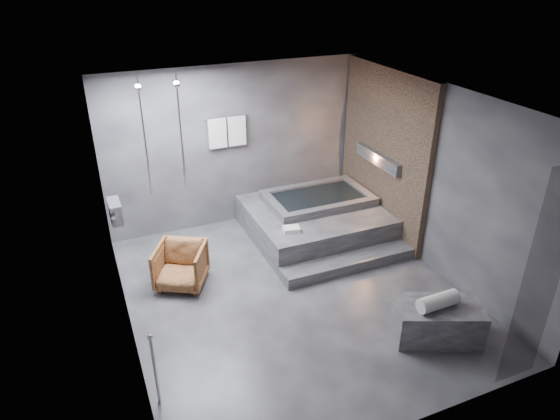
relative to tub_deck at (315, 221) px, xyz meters
name	(u,v)px	position (x,y,z in m)	size (l,w,h in m)	color
room	(315,172)	(-0.65, -1.21, 1.48)	(5.00, 5.04, 2.82)	#29292B
tub_deck	(315,221)	(0.00, 0.00, 0.00)	(2.20, 2.00, 0.50)	#2D2D2F
tub_step	(349,263)	(0.00, -1.18, -0.16)	(2.20, 0.36, 0.18)	#2D2D2F
concrete_bench	(437,321)	(0.24, -2.97, -0.01)	(1.05, 0.58, 0.47)	#343436
driftwood_chair	(181,266)	(-2.47, -0.59, 0.07)	(0.68, 0.70, 0.64)	#4A2712
rolled_towel	(438,301)	(0.18, -2.98, 0.32)	(0.19, 0.19, 0.54)	silver
deck_towel	(291,229)	(-0.71, -0.58, 0.28)	(0.26, 0.19, 0.07)	silver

